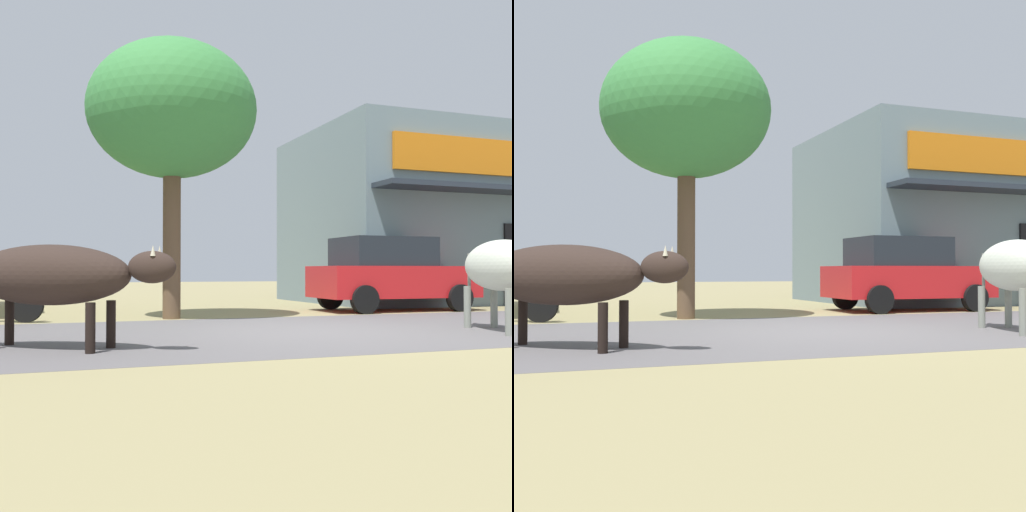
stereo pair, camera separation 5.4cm
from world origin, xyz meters
The scene contains 7 objects.
ground centered at (0.00, 0.00, 0.00)m, with size 80.00×80.00×0.00m, color #918558.
asphalt_road centered at (0.00, 0.00, 0.00)m, with size 72.00×5.29×0.00m, color #5D5859.
storefront_right_club centered at (6.87, 6.98, 2.41)m, with size 7.07×6.51×4.82m.
roadside_tree centered at (-1.52, 2.97, 3.90)m, with size 3.20×3.20×5.21m.
parked_hatchback_car centered at (3.62, 3.64, 0.84)m, with size 3.64×1.84×1.64m.
cow_near_brown centered at (-3.74, -0.99, 0.84)m, with size 2.44×1.80×1.20m.
cow_far_dark centered at (2.54, -1.14, 0.96)m, with size 1.04×2.48×1.36m.
Camera 2 is at (-3.91, -8.46, 0.90)m, focal length 43.38 mm.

